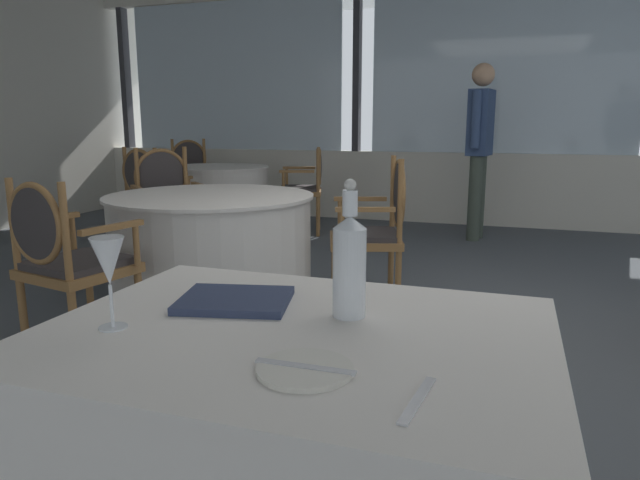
# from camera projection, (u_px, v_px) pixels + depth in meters

# --- Properties ---
(ground_plane) EXTENTS (13.92, 13.92, 0.00)m
(ground_plane) POSITION_uv_depth(u_px,v_px,m) (461.00, 349.00, 3.07)
(ground_plane) COLOR #4C5156
(window_wall_far) EXTENTS (10.69, 0.14, 2.99)m
(window_wall_far) POSITION_uv_depth(u_px,v_px,m) (498.00, 123.00, 6.57)
(window_wall_far) COLOR silver
(window_wall_far) RESTS_ON ground_plane
(foreground_table) EXTENTS (1.14, 0.86, 0.73)m
(foreground_table) POSITION_uv_depth(u_px,v_px,m) (296.00, 473.00, 1.37)
(foreground_table) COLOR white
(foreground_table) RESTS_ON ground_plane
(side_plate) EXTENTS (0.18, 0.18, 0.01)m
(side_plate) POSITION_uv_depth(u_px,v_px,m) (305.00, 369.00, 1.07)
(side_plate) COLOR silver
(side_plate) RESTS_ON foreground_table
(butter_knife) EXTENTS (0.20, 0.02, 0.00)m
(butter_knife) POSITION_uv_depth(u_px,v_px,m) (305.00, 367.00, 1.07)
(butter_knife) COLOR silver
(butter_knife) RESTS_ON foreground_table
(dinner_fork) EXTENTS (0.04, 0.18, 0.00)m
(dinner_fork) POSITION_uv_depth(u_px,v_px,m) (418.00, 400.00, 0.95)
(dinner_fork) COLOR silver
(dinner_fork) RESTS_ON foreground_table
(water_bottle) EXTENTS (0.08, 0.08, 0.33)m
(water_bottle) POSITION_uv_depth(u_px,v_px,m) (349.00, 263.00, 1.35)
(water_bottle) COLOR white
(water_bottle) RESTS_ON foreground_table
(wine_glass) EXTENTS (0.08, 0.08, 0.21)m
(wine_glass) POSITION_uv_depth(u_px,v_px,m) (108.00, 263.00, 1.27)
(wine_glass) COLOR white
(wine_glass) RESTS_ON foreground_table
(menu_book) EXTENTS (0.32, 0.28, 0.02)m
(menu_book) POSITION_uv_depth(u_px,v_px,m) (235.00, 300.00, 1.47)
(menu_book) COLOR #2D3856
(menu_book) RESTS_ON foreground_table
(background_table_0) EXTENTS (1.09, 1.09, 0.73)m
(background_table_0) POSITION_uv_depth(u_px,v_px,m) (219.00, 200.00, 6.27)
(background_table_0) COLOR white
(background_table_0) RESTS_ON ground_plane
(dining_chair_0_0) EXTENTS (0.66, 0.66, 1.00)m
(dining_chair_0_0) POSITION_uv_depth(u_px,v_px,m) (192.00, 174.00, 7.07)
(dining_chair_0_0) COLOR olive
(dining_chair_0_0) RESTS_ON ground_plane
(dining_chair_0_1) EXTENTS (0.60, 0.55, 0.97)m
(dining_chair_0_1) POSITION_uv_depth(u_px,v_px,m) (151.00, 191.00, 5.41)
(dining_chair_0_1) COLOR olive
(dining_chair_0_1) RESTS_ON ground_plane
(dining_chair_0_2) EXTENTS (0.58, 0.62, 0.93)m
(dining_chair_0_2) POSITION_uv_depth(u_px,v_px,m) (307.00, 183.00, 6.22)
(dining_chair_0_2) COLOR olive
(dining_chair_0_2) RESTS_ON ground_plane
(background_table_1) EXTENTS (1.35, 1.35, 0.73)m
(background_table_1) POSITION_uv_depth(u_px,v_px,m) (212.00, 249.00, 3.80)
(background_table_1) COLOR white
(background_table_1) RESTS_ON ground_plane
(dining_chair_1_0) EXTENTS (0.58, 0.62, 0.98)m
(dining_chair_1_0) POSITION_uv_depth(u_px,v_px,m) (379.00, 220.00, 3.75)
(dining_chair_1_0) COLOR olive
(dining_chair_1_0) RESTS_ON ground_plane
(dining_chair_1_1) EXTENTS (0.66, 0.66, 1.00)m
(dining_chair_1_1) POSITION_uv_depth(u_px,v_px,m) (167.00, 199.00, 4.70)
(dining_chair_1_1) COLOR olive
(dining_chair_1_1) RESTS_ON ground_plane
(dining_chair_1_2) EXTENTS (0.60, 0.55, 0.93)m
(dining_chair_1_2) POSITION_uv_depth(u_px,v_px,m) (63.00, 254.00, 2.83)
(dining_chair_1_2) COLOR olive
(dining_chair_1_2) RESTS_ON ground_plane
(diner_person_1) EXTENTS (0.26, 0.52, 1.78)m
(diner_person_1) POSITION_uv_depth(u_px,v_px,m) (480.00, 140.00, 5.79)
(diner_person_1) COLOR #424C42
(diner_person_1) RESTS_ON ground_plane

